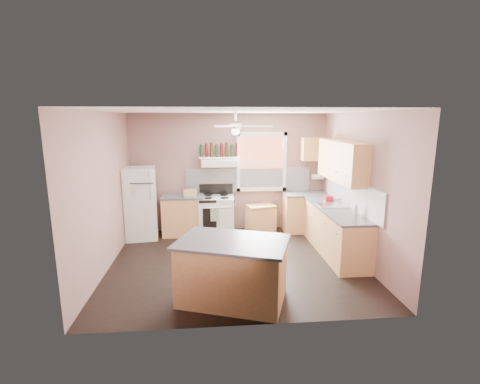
{
  "coord_description": "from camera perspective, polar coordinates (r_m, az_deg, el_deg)",
  "views": [
    {
      "loc": [
        -0.47,
        -5.94,
        2.57
      ],
      "look_at": [
        0.1,
        0.3,
        1.25
      ],
      "focal_mm": 26.0,
      "sensor_mm": 36.0,
      "label": 1
    }
  ],
  "objects": [
    {
      "name": "counter_left",
      "position": [
        7.85,
        -9.4,
        -0.7
      ],
      "size": [
        0.92,
        0.62,
        0.04
      ],
      "primitive_type": "cube",
      "color": "#464648",
      "rests_on": "base_cabinet_left"
    },
    {
      "name": "window_frame",
      "position": [
        8.05,
        3.56,
        4.95
      ],
      "size": [
        1.16,
        0.07,
        1.36
      ],
      "primitive_type": "cube",
      "color": "white",
      "rests_on": "wall_back"
    },
    {
      "name": "range_hood",
      "position": [
        7.76,
        -3.41,
        4.83
      ],
      "size": [
        0.78,
        0.5,
        0.14
      ],
      "primitive_type": "cube",
      "color": "white",
      "rests_on": "wall_back"
    },
    {
      "name": "counter_corner",
      "position": [
        8.14,
        10.74,
        -0.31
      ],
      "size": [
        1.02,
        0.62,
        0.04
      ],
      "primitive_type": "cube",
      "color": "#464648",
      "rests_on": "base_cabinet_corner"
    },
    {
      "name": "wall_right",
      "position": [
        6.66,
        19.23,
        0.66
      ],
      "size": [
        0.05,
        4.0,
        2.7
      ],
      "primitive_type": "cube",
      "color": "#86615B",
      "rests_on": "ground"
    },
    {
      "name": "stove",
      "position": [
        7.9,
        -3.85,
        -3.85
      ],
      "size": [
        0.8,
        0.68,
        0.86
      ],
      "primitive_type": "cube",
      "rotation": [
        0.0,
        0.0,
        -0.05
      ],
      "color": "white",
      "rests_on": "floor"
    },
    {
      "name": "backsplash_back",
      "position": [
        8.1,
        1.39,
        1.97
      ],
      "size": [
        2.9,
        0.03,
        0.55
      ],
      "primitive_type": "cube",
      "color": "white",
      "rests_on": "wall_back"
    },
    {
      "name": "paper_towel",
      "position": [
        8.31,
        12.67,
        2.46
      ],
      "size": [
        0.26,
        0.12,
        0.12
      ],
      "primitive_type": "cylinder",
      "rotation": [
        0.0,
        1.57,
        0.0
      ],
      "color": "white",
      "rests_on": "wall_back"
    },
    {
      "name": "wall_left",
      "position": [
        6.33,
        -21.67,
        -0.07
      ],
      "size": [
        0.05,
        4.0,
        2.7
      ],
      "primitive_type": "cube",
      "color": "#86615B",
      "rests_on": "ground"
    },
    {
      "name": "refrigerator",
      "position": [
        7.83,
        -15.96,
        -1.79
      ],
      "size": [
        0.74,
        0.72,
        1.56
      ],
      "primitive_type": "cube",
      "rotation": [
        0.0,
        0.0,
        0.13
      ],
      "color": "white",
      "rests_on": "floor"
    },
    {
      "name": "red_caddy",
      "position": [
        7.47,
        14.29,
        -1.02
      ],
      "size": [
        0.2,
        0.14,
        0.1
      ],
      "primitive_type": "cube",
      "rotation": [
        0.0,
        0.0,
        0.14
      ],
      "color": "red",
      "rests_on": "counter_right"
    },
    {
      "name": "sink",
      "position": [
        7.08,
        14.86,
        -2.2
      ],
      "size": [
        0.55,
        0.45,
        0.03
      ],
      "primitive_type": "cube",
      "color": "silver",
      "rests_on": "counter_right"
    },
    {
      "name": "base_cabinet_left",
      "position": [
        7.96,
        -9.29,
        -3.87
      ],
      "size": [
        0.9,
        0.6,
        0.86
      ],
      "primitive_type": "cube",
      "color": "#BB824E",
      "rests_on": "floor"
    },
    {
      "name": "window_view",
      "position": [
        8.08,
        3.53,
        4.97
      ],
      "size": [
        1.0,
        0.02,
        1.2
      ],
      "primitive_type": "cube",
      "color": "brown",
      "rests_on": "wall_back"
    },
    {
      "name": "soap_bottle",
      "position": [
        6.48,
        18.45,
        -2.66
      ],
      "size": [
        0.1,
        0.1,
        0.22
      ],
      "primitive_type": "imported",
      "rotation": [
        0.0,
        0.0,
        4.86
      ],
      "color": "silver",
      "rests_on": "counter_right"
    },
    {
      "name": "wine_bottles",
      "position": [
        7.85,
        -3.45,
        6.82
      ],
      "size": [
        0.86,
        0.06,
        0.31
      ],
      "color": "#143819",
      "rests_on": "bottle_shelf"
    },
    {
      "name": "upper_cabinet_corner",
      "position": [
        8.17,
        12.13,
        6.92
      ],
      "size": [
        0.6,
        0.33,
        0.52
      ],
      "primitive_type": "cube",
      "color": "#BB824E",
      "rests_on": "wall_back"
    },
    {
      "name": "counter_right",
      "position": [
        6.9,
        15.41,
        -2.72
      ],
      "size": [
        0.62,
        2.22,
        0.04
      ],
      "primitive_type": "cube",
      "color": "#464648",
      "rests_on": "base_cabinet_right"
    },
    {
      "name": "ceiling",
      "position": [
        5.96,
        -0.71,
        13.14
      ],
      "size": [
        4.5,
        4.5,
        0.0
      ],
      "primitive_type": "plane",
      "color": "white",
      "rests_on": "ground"
    },
    {
      "name": "island",
      "position": [
        5.09,
        -1.25,
        -12.97
      ],
      "size": [
        1.66,
        1.34,
        0.86
      ],
      "primitive_type": "cube",
      "rotation": [
        0.0,
        0.0,
        -0.34
      ],
      "color": "#BB824E",
      "rests_on": "floor"
    },
    {
      "name": "cart",
      "position": [
        8.1,
        3.38,
        -4.3
      ],
      "size": [
        0.72,
        0.58,
        0.63
      ],
      "primitive_type": "cube",
      "rotation": [
        0.0,
        0.0,
        0.28
      ],
      "color": "#BB824E",
      "rests_on": "floor"
    },
    {
      "name": "base_cabinet_right",
      "position": [
        7.03,
        15.29,
        -6.27
      ],
      "size": [
        0.6,
        2.2,
        0.86
      ],
      "primitive_type": "cube",
      "color": "#BB824E",
      "rests_on": "floor"
    },
    {
      "name": "wall_back",
      "position": [
        8.08,
        -1.82,
        3.19
      ],
      "size": [
        4.5,
        0.05,
        2.7
      ],
      "primitive_type": "cube",
      "color": "#86615B",
      "rests_on": "ground"
    },
    {
      "name": "floor",
      "position": [
        6.49,
        -0.65,
        -11.43
      ],
      "size": [
        4.5,
        4.5,
        0.0
      ],
      "primitive_type": "plane",
      "color": "black",
      "rests_on": "ground"
    },
    {
      "name": "island_top",
      "position": [
        4.92,
        -1.27,
        -8.21
      ],
      "size": [
        1.77,
        1.44,
        0.04
      ],
      "primitive_type": "cube",
      "rotation": [
        0.0,
        0.0,
        -0.34
      ],
      "color": "#464648",
      "rests_on": "island"
    },
    {
      "name": "faucet",
      "position": [
        7.12,
        16.1,
        -1.58
      ],
      "size": [
        0.03,
        0.03,
        0.14
      ],
      "primitive_type": "cylinder",
      "color": "silver",
      "rests_on": "sink"
    },
    {
      "name": "bottle_shelf",
      "position": [
        7.86,
        -3.45,
        5.66
      ],
      "size": [
        0.9,
        0.26,
        0.03
      ],
      "primitive_type": "cube",
      "color": "white",
      "rests_on": "range_hood"
    },
    {
      "name": "upper_cabinet_right",
      "position": [
        6.97,
        16.33,
        4.91
      ],
      "size": [
        0.33,
        1.8,
        0.76
      ],
      "primitive_type": "cube",
      "color": "#BB824E",
      "rests_on": "wall_right"
    },
    {
      "name": "base_cabinet_corner",
      "position": [
        8.24,
        10.62,
        -3.37
      ],
      "size": [
        1.0,
        0.6,
        0.86
      ],
      "primitive_type": "cube",
      "color": "#BB824E",
      "rests_on": "floor"
    },
    {
      "name": "toaster",
      "position": [
        7.7,
        -8.22,
        -0.08
      ],
      "size": [
        0.3,
        0.2,
        0.18
      ],
      "primitive_type": "cube",
      "rotation": [
        0.0,
        0.0,
        0.15
      ],
      "color": "silver",
      "rests_on": "counter_left"
    },
    {
      "name": "ceiling_fan_hub",
      "position": [
        5.96,
        -0.71,
        10.73
      ],
      "size": [
        0.2,
        0.2,
        0.08
      ],
      "primitive_type": "cylinder",
      "color": "white",
      "rests_on": "ceiling"
    },
    {
      "name": "backsplash_right",
      "position": [
        6.95,
        17.83,
        -0.28
      ],
      "size": [
        0.03,
        2.6,
        0.55
      ],
      "primitive_type": "cube",
      "color": "white",
      "rests_on": "wall_right"
    }
  ]
}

